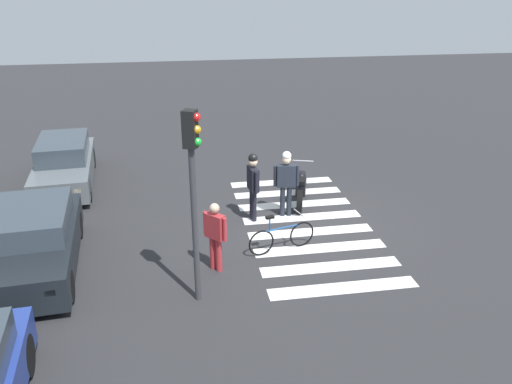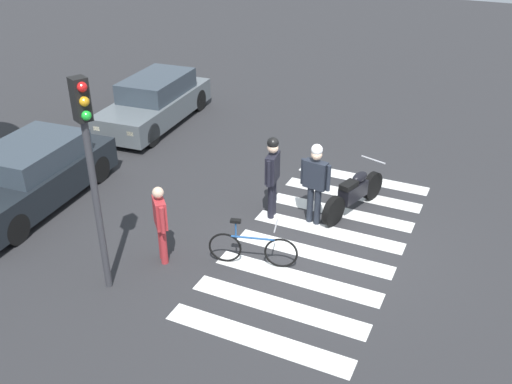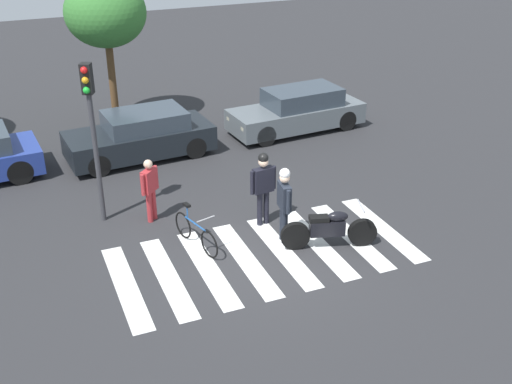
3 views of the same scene
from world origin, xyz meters
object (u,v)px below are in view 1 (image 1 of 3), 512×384
object	(u,v)px
officer_on_foot	(286,179)
car_black_suv	(33,242)
leaning_bicycle	(282,237)
officer_by_motorcycle	(253,181)
pedestrian_bystander	(215,233)
traffic_light_pole	(193,178)
car_grey_coupe	(64,164)
police_motorcycle	(301,187)

from	to	relation	value
officer_on_foot	car_black_suv	xyz separation A→B (m)	(-1.88, 6.19, -0.41)
leaning_bicycle	officer_by_motorcycle	size ratio (longest dim) A/B	0.90
pedestrian_bystander	traffic_light_pole	xyz separation A→B (m)	(-1.12, 0.47, 1.76)
car_black_suv	leaning_bicycle	bearing A→B (deg)	-90.97
officer_on_foot	pedestrian_bystander	distance (m)	3.39
officer_on_foot	traffic_light_pole	size ratio (longest dim) A/B	0.47
leaning_bicycle	pedestrian_bystander	xyz separation A→B (m)	(-0.61, 1.64, 0.56)
leaning_bicycle	officer_by_motorcycle	world-z (taller)	officer_by_motorcycle
traffic_light_pole	pedestrian_bystander	bearing A→B (deg)	-22.51
officer_on_foot	car_grey_coupe	bearing A→B (deg)	61.37
leaning_bicycle	officer_on_foot	world-z (taller)	officer_on_foot
police_motorcycle	pedestrian_bystander	distance (m)	4.47
car_black_suv	traffic_light_pole	size ratio (longest dim) A/B	1.13
officer_by_motorcycle	car_black_suv	size ratio (longest dim) A/B	0.42
leaning_bicycle	car_black_suv	distance (m)	5.66
officer_on_foot	officer_by_motorcycle	size ratio (longest dim) A/B	0.98
car_grey_coupe	police_motorcycle	bearing A→B (deg)	-110.63
officer_on_foot	car_black_suv	size ratio (longest dim) A/B	0.42
pedestrian_bystander	leaning_bicycle	bearing A→B (deg)	-69.47
car_black_suv	pedestrian_bystander	bearing A→B (deg)	-100.04
officer_on_foot	leaning_bicycle	bearing A→B (deg)	164.72
car_black_suv	traffic_light_pole	world-z (taller)	traffic_light_pole
police_motorcycle	car_black_suv	size ratio (longest dim) A/B	0.49
leaning_bicycle	car_grey_coupe	bearing A→B (deg)	46.97
leaning_bicycle	pedestrian_bystander	bearing A→B (deg)	110.53
leaning_bicycle	car_black_suv	world-z (taller)	car_black_suv
officer_on_foot	traffic_light_pole	bearing A→B (deg)	144.51
leaning_bicycle	pedestrian_bystander	size ratio (longest dim) A/B	1.04
leaning_bicycle	traffic_light_pole	world-z (taller)	traffic_light_pole
pedestrian_bystander	car_grey_coupe	xyz separation A→B (m)	(6.08, 4.21, -0.24)
officer_on_foot	officer_by_motorcycle	xyz separation A→B (m)	(-0.12, 0.93, 0.02)
leaning_bicycle	pedestrian_bystander	world-z (taller)	pedestrian_bystander
pedestrian_bystander	car_black_suv	bearing A→B (deg)	79.96
traffic_light_pole	car_grey_coupe	bearing A→B (deg)	27.49
leaning_bicycle	traffic_light_pole	bearing A→B (deg)	129.51
officer_on_foot	officer_by_motorcycle	world-z (taller)	officer_by_motorcycle
traffic_light_pole	car_black_suv	bearing A→B (deg)	62.66
officer_on_foot	pedestrian_bystander	bearing A→B (deg)	139.89
police_motorcycle	car_black_suv	world-z (taller)	car_black_suv
officer_by_motorcycle	car_grey_coupe	distance (m)	6.56
pedestrian_bystander	car_grey_coupe	world-z (taller)	pedestrian_bystander
police_motorcycle	traffic_light_pole	distance (m)	6.04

